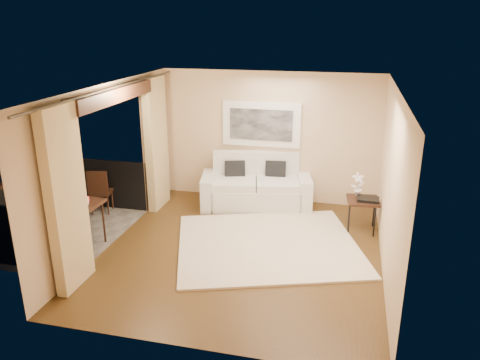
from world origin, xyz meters
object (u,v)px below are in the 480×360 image
(balcony_chair_near, at_px, (42,205))
(side_table, at_px, (363,202))
(sofa, at_px, (256,187))
(balcony_chair_far, at_px, (99,189))
(ice_bucket, at_px, (74,195))
(bistro_table, at_px, (78,208))
(orchid, at_px, (358,185))

(balcony_chair_near, bearing_deg, side_table, 12.13)
(sofa, xyz_separation_m, balcony_chair_near, (-3.38, -2.28, 0.19))
(balcony_chair_far, height_order, balcony_chair_near, balcony_chair_near)
(ice_bucket, bearing_deg, bistro_table, -44.41)
(orchid, distance_m, ice_bucket, 4.96)
(side_table, distance_m, ice_bucket, 5.02)
(sofa, height_order, side_table, sofa)
(side_table, xyz_separation_m, balcony_chair_near, (-5.50, -1.50, 0.02))
(bistro_table, relative_size, ice_bucket, 4.01)
(sofa, height_order, orchid, sofa)
(side_table, relative_size, ice_bucket, 3.03)
(side_table, height_order, orchid, orchid)
(sofa, height_order, balcony_chair_far, sofa)
(sofa, distance_m, balcony_chair_near, 4.08)
(orchid, xyz_separation_m, balcony_chair_near, (-5.39, -1.64, -0.26))
(bistro_table, height_order, balcony_chair_far, balcony_chair_far)
(balcony_chair_far, relative_size, balcony_chair_near, 0.94)
(side_table, height_order, ice_bucket, ice_bucket)
(orchid, distance_m, bistro_table, 4.89)
(side_table, bearing_deg, balcony_chair_far, -175.39)
(bistro_table, bearing_deg, balcony_chair_far, 106.66)
(side_table, height_order, bistro_table, bistro_table)
(side_table, relative_size, balcony_chair_far, 0.67)
(side_table, relative_size, bistro_table, 0.75)
(balcony_chair_far, height_order, ice_bucket, ice_bucket)
(balcony_chair_far, bearing_deg, side_table, 171.46)
(bistro_table, distance_m, ice_bucket, 0.24)
(balcony_chair_far, xyz_separation_m, balcony_chair_near, (-0.49, -1.10, 0.04))
(bistro_table, height_order, ice_bucket, ice_bucket)
(balcony_chair_far, xyz_separation_m, ice_bucket, (0.30, -1.28, 0.38))
(side_table, relative_size, orchid, 1.35)
(side_table, bearing_deg, ice_bucket, -160.28)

